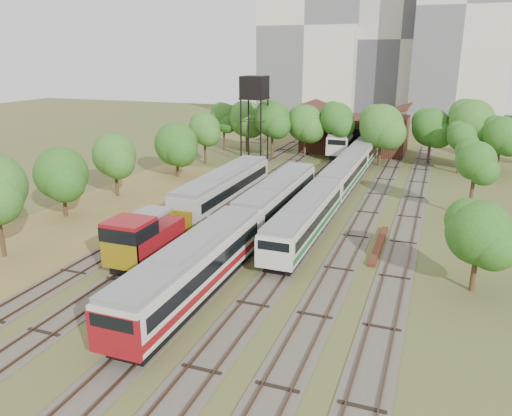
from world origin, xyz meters
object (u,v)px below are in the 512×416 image
at_px(railcar_red_set, 243,227).
at_px(shunter_locomotive, 143,239).
at_px(railcar_green_set, 344,174).
at_px(water_tower, 254,90).

bearing_deg(railcar_red_set, shunter_locomotive, -139.21).
bearing_deg(railcar_red_set, railcar_green_set, 79.50).
relative_size(railcar_red_set, railcar_green_set, 0.66).
relative_size(railcar_green_set, shunter_locomotive, 6.41).
bearing_deg(shunter_locomotive, railcar_red_set, 40.79).
relative_size(railcar_red_set, shunter_locomotive, 4.26).
relative_size(railcar_red_set, water_tower, 2.84).
xyz_separation_m(railcar_red_set, shunter_locomotive, (-6.00, -5.18, -0.02)).
distance_m(shunter_locomotive, water_tower, 39.36).
bearing_deg(water_tower, railcar_red_set, -70.86).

